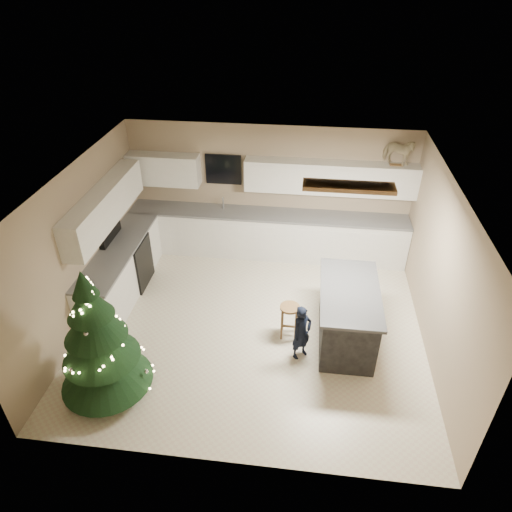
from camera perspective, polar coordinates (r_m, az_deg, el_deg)
name	(u,v)px	position (r m, az deg, el deg)	size (l,w,h in m)	color
ground_plane	(253,325)	(7.72, -0.32, -8.57)	(5.50, 5.50, 0.00)	beige
room_shell	(255,235)	(6.68, -0.17, 2.64)	(5.52, 5.02, 2.61)	tan
cabinetry	(217,233)	(8.72, -4.90, 2.94)	(5.50, 3.20, 2.00)	silver
island	(347,315)	(7.32, 11.32, -7.21)	(0.90, 1.70, 0.95)	black
bar_stool	(289,314)	(7.26, 4.21, -7.21)	(0.31, 0.31, 0.60)	brown
christmas_tree	(99,346)	(6.49, -18.99, -10.59)	(1.29, 1.25, 2.07)	#3F2816
toddler	(302,333)	(6.93, 5.73, -9.51)	(0.34, 0.22, 0.93)	black
rocking_horse	(398,152)	(8.66, 17.37, 12.35)	(0.63, 0.47, 0.50)	brown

